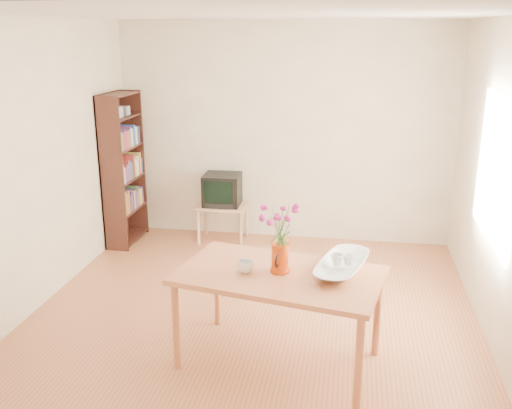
% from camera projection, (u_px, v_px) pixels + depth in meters
% --- Properties ---
extents(room, '(4.50, 4.50, 4.50)m').
position_uv_depth(room, '(253.00, 180.00, 4.69)').
color(room, '#9C5837').
rests_on(room, ground).
extents(table, '(1.64, 1.13, 0.75)m').
position_uv_depth(table, '(279.00, 282.00, 4.27)').
color(table, '#B05F3C').
rests_on(table, ground).
extents(tv_stand, '(0.60, 0.45, 0.46)m').
position_uv_depth(tv_stand, '(223.00, 210.00, 6.93)').
color(tv_stand, tan).
rests_on(tv_stand, ground).
extents(bookshelf, '(0.28, 0.70, 1.80)m').
position_uv_depth(bookshelf, '(124.00, 174.00, 6.78)').
color(bookshelf, black).
rests_on(bookshelf, ground).
extents(pitcher, '(0.15, 0.22, 0.22)m').
position_uv_depth(pitcher, '(280.00, 259.00, 4.25)').
color(pitcher, '#CC400C').
rests_on(pitcher, table).
extents(flowers, '(0.25, 0.25, 0.36)m').
position_uv_depth(flowers, '(280.00, 222.00, 4.16)').
color(flowers, '#EA37AB').
rests_on(flowers, pitcher).
extents(mug, '(0.12, 0.12, 0.09)m').
position_uv_depth(mug, '(245.00, 267.00, 4.24)').
color(mug, white).
rests_on(mug, table).
extents(bowl, '(0.58, 0.58, 0.45)m').
position_uv_depth(bowl, '(343.00, 242.00, 4.24)').
color(bowl, white).
rests_on(bowl, table).
extents(teacup_a, '(0.11, 0.11, 0.07)m').
position_uv_depth(teacup_a, '(337.00, 247.00, 4.26)').
color(teacup_a, white).
rests_on(teacup_a, bowl).
extents(teacup_b, '(0.08, 0.08, 0.07)m').
position_uv_depth(teacup_b, '(349.00, 247.00, 4.26)').
color(teacup_b, white).
rests_on(teacup_b, bowl).
extents(television, '(0.44, 0.42, 0.37)m').
position_uv_depth(television, '(222.00, 189.00, 6.86)').
color(television, black).
rests_on(television, tv_stand).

